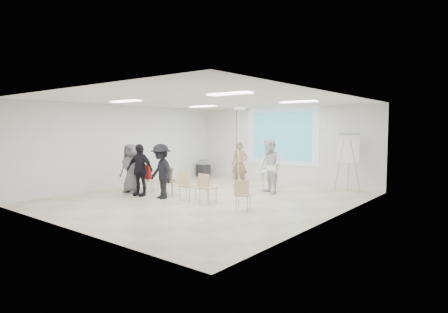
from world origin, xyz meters
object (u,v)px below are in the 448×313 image
Objects in this scene: pedestal_table at (263,179)px; chair_right_inner at (206,186)px; av_cart at (203,169)px; chair_left_inner at (170,179)px; chair_center at (186,183)px; player_left at (240,161)px; laptop at (173,180)px; audience_left at (140,166)px; player_right at (270,163)px; flipchart_easel at (348,148)px; chair_right_far at (243,192)px; chair_left_mid at (150,179)px; audience_mid at (161,168)px; audience_outer at (131,165)px; chair_far_left at (143,175)px.

pedestal_table is 3.02m from chair_right_inner.
chair_right_inner reaches higher than av_cart.
chair_left_inner reaches higher than chair_center.
player_left reaches higher than laptop.
audience_left reaches higher than chair_left_inner.
flipchart_easel is (1.86, 2.01, 0.47)m from player_right.
chair_right_far is 1.07× the size of av_cart.
chair_left_mid is 4.07m from chair_right_far.
av_cart is at bearing 132.30° from chair_right_inner.
player_left is 0.94× the size of flipchart_easel.
chair_right_inner is (2.69, -0.19, 0.04)m from chair_left_mid.
av_cart is at bearing 116.00° from chair_center.
chair_left_inner is at bearing -55.38° from av_cart.
audience_mid is 1.04× the size of audience_outer.
chair_left_inner is 1.11× the size of chair_right_far.
audience_outer is (-2.51, -0.08, 0.39)m from chair_center.
audience_left is at bearing 178.73° from chair_center.
flipchart_easel reaches higher than chair_center.
chair_right_far is at bearing 17.80° from audience_mid.
audience_left reaches higher than chair_far_left.
chair_left_mid is 1.02m from laptop.
chair_right_far is (3.04, -0.29, -0.05)m from chair_left_inner.
chair_right_far is at bearing -44.01° from player_right.
chair_left_inner is 4.87m from av_cart.
chair_right_inner is 0.43× the size of flipchart_easel.
chair_left_mid is 0.42× the size of audience_mid.
av_cart is (-1.36, 4.22, -0.12)m from chair_left_mid.
flipchart_easel is at bearing 45.30° from chair_center.
audience_left is (0.74, -0.71, 0.40)m from chair_far_left.
audience_mid reaches higher than chair_left_mid.
flipchart_easel is (5.65, 4.21, 0.93)m from chair_far_left.
av_cart is (-4.05, 4.41, -0.16)m from chair_right_inner.
player_right is 3.27m from chair_left_inner.
chair_right_far is at bearing 2.70° from chair_far_left.
pedestal_table is 3.42m from chair_right_far.
chair_left_mid is (-2.67, -2.82, 0.10)m from pedestal_table.
audience_mid is at bearing -12.29° from chair_left_mid.
laptop is 5.99m from flipchart_easel.
av_cart is (-2.39, 4.24, -0.19)m from chair_left_inner.
av_cart is (-5.42, 4.53, -0.13)m from chair_right_far.
audience_outer is (-3.77, -2.70, -0.09)m from player_right.
audience_mid is at bearing -178.27° from chair_center.
audience_mid is at bearing -83.24° from chair_left_inner.
chair_far_left is 1.54m from laptop.
chair_far_left is at bearing 178.93° from chair_left_mid.
audience_mid reaches higher than chair_center.
chair_center reaches higher than chair_right_inner.
chair_left_mid reaches higher than laptop.
chair_far_left is 3.23m from chair_right_inner.
chair_left_inner is 1.02× the size of chair_center.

